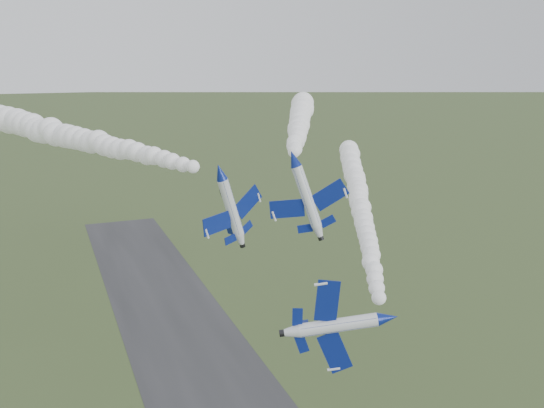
{
  "coord_description": "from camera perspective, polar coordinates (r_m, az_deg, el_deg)",
  "views": [
    {
      "loc": [
        -24.96,
        -54.04,
        57.31
      ],
      "look_at": [
        2.92,
        17.49,
        38.56
      ],
      "focal_mm": 40.0,
      "sensor_mm": 36.0,
      "label": 1
    }
  ],
  "objects": [
    {
      "name": "smoke_trail_jet_pair_left",
      "position": [
        104.95,
        -17.61,
        5.91
      ],
      "size": [
        29.82,
        58.44,
        5.16
      ],
      "primitive_type": null,
      "rotation": [
        0.0,
        0.0,
        0.42
      ],
      "color": "white"
    },
    {
      "name": "smoke_trail_jet_lead",
      "position": [
        110.1,
        8.22,
        0.33
      ],
      "size": [
        33.4,
        74.78,
        4.55
      ],
      "primitive_type": null,
      "rotation": [
        0.0,
        0.0,
        -0.38
      ],
      "color": "white"
    },
    {
      "name": "jet_pair_left",
      "position": [
        77.91,
        -4.87,
        3.04
      ],
      "size": [
        10.02,
        12.11,
        4.18
      ],
      "rotation": [
        0.0,
        -0.34,
        0.42
      ],
      "color": "silver"
    },
    {
      "name": "smoke_trail_jet_pair_right",
      "position": [
        117.62,
        2.62,
        7.81
      ],
      "size": [
        31.69,
        63.65,
        5.2
      ],
      "primitive_type": null,
      "rotation": [
        0.0,
        0.0,
        -0.41
      ],
      "color": "white"
    },
    {
      "name": "jet_pair_right",
      "position": [
        81.25,
        2.05,
        4.31
      ],
      "size": [
        10.42,
        12.6,
        4.33
      ],
      "rotation": [
        0.0,
        -0.33,
        -0.41
      ],
      "color": "silver"
    },
    {
      "name": "jet_lead",
      "position": [
        70.36,
        10.88,
        -10.52
      ],
      "size": [
        7.52,
        13.02,
        11.04
      ],
      "rotation": [
        0.0,
        1.41,
        -0.38
      ],
      "color": "silver"
    }
  ]
}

